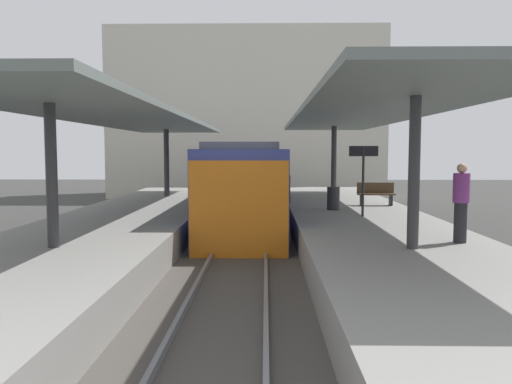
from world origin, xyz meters
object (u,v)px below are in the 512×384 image
(platform_sign, at_px, (363,165))
(litter_bin, at_px, (333,198))
(platform_bench, at_px, (376,193))
(passenger_near_bench, at_px, (461,201))
(commuter_train, at_px, (247,186))

(platform_sign, height_order, litter_bin, platform_sign)
(platform_sign, bearing_deg, platform_bench, 71.49)
(litter_bin, xyz_separation_m, passenger_near_bench, (1.98, -6.47, 0.53))
(commuter_train, distance_m, passenger_near_bench, 9.45)
(commuter_train, relative_size, litter_bin, 14.92)
(platform_bench, relative_size, platform_sign, 0.63)
(platform_bench, relative_size, passenger_near_bench, 0.79)
(platform_bench, height_order, litter_bin, platform_bench)
(passenger_near_bench, bearing_deg, platform_bench, 91.20)
(commuter_train, height_order, passenger_near_bench, commuter_train)
(platform_sign, height_order, passenger_near_bench, platform_sign)
(commuter_train, bearing_deg, platform_bench, 0.56)
(platform_bench, bearing_deg, platform_sign, -108.51)
(platform_sign, bearing_deg, commuter_train, 138.51)
(litter_bin, height_order, passenger_near_bench, passenger_near_bench)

